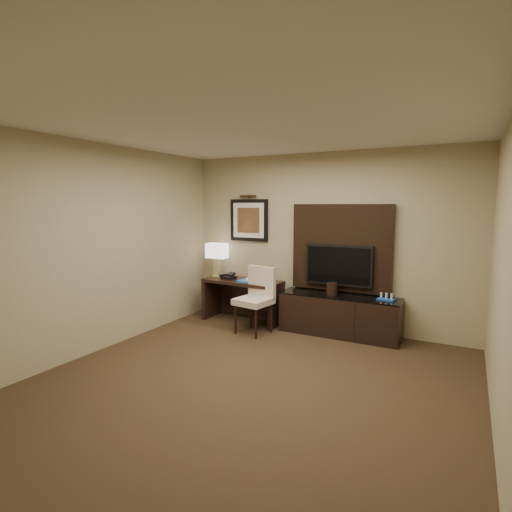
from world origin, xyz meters
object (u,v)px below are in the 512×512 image
Objects in this scene: desk at (243,301)px; ice_bucket at (332,289)px; minibar_tray at (386,297)px; desk_chair at (253,301)px; desk_phone at (229,276)px; water_bottle at (265,276)px; credenza at (339,315)px; tv at (339,265)px; table_lamp at (217,259)px.

desk is 1.54m from ice_bucket.
minibar_tray is (2.26, 0.06, 0.29)m from desk.
desk_chair is 4.32× the size of minibar_tray.
water_bottle is (0.64, 0.07, 0.04)m from desk_phone.
water_bottle is at bearing -179.24° from minibar_tray.
credenza is 8.34× the size of desk_phone.
minibar_tray reaches higher than credenza.
desk_chair is (-1.09, -0.66, -0.52)m from tv.
desk_phone is at bearing 157.37° from desk_chair.
table_lamp is 0.97m from water_bottle.
desk_phone reaches higher than ice_bucket.
desk_chair reaches higher than desk_phone.
ice_bucket is at bearing -177.00° from minibar_tray.
water_bottle reaches higher than minibar_tray.
water_bottle is at bearing -179.46° from credenza.
water_bottle is at bearing -2.30° from table_lamp.
ice_bucket is at bearing -0.79° from water_bottle.
ice_bucket is (2.04, -0.05, -0.31)m from table_lamp.
credenza is 2.27m from table_lamp.
water_bottle is at bearing 25.71° from desk_phone.
table_lamp is at bearing 179.25° from credenza.
tv is at bearing 10.21° from desk.
desk is at bearing -179.21° from ice_bucket.
minibar_tray is (2.81, -0.01, -0.36)m from table_lamp.
desk is 0.47m from desk_phone.
ice_bucket is (1.11, -0.02, -0.09)m from water_bottle.
tv is 1.62× the size of table_lamp.
tv is at bearing 40.19° from desk_chair.
table_lamp is at bearing 179.74° from minibar_tray.
desk_chair is at bearing -83.30° from water_bottle.
credenza is at bearing -179.07° from minibar_tray.
ice_bucket reaches higher than credenza.
desk_phone is at bearing -174.14° from water_bottle.
credenza is 1.31m from water_bottle.
desk is 2.28m from minibar_tray.
desk_phone reaches higher than desk.
desk_chair is at bearing -28.37° from table_lamp.
desk_phone is at bearing -177.93° from minibar_tray.
table_lamp is 0.40m from desk_phone.
minibar_tray is at bearing 0.76° from water_bottle.
desk_chair is at bearing -155.09° from ice_bucket.
desk_phone is 0.65m from water_bottle.
desk_chair is 5.64× the size of water_bottle.
desk_chair is at bearing -42.71° from desk.
desk_chair is at bearing -148.95° from tv.
desk_chair is 0.58m from water_bottle.
desk_chair reaches higher than minibar_tray.
desk is at bearing 26.70° from desk_phone.
tv reaches higher than credenza.
water_bottle is 0.77× the size of minibar_tray.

